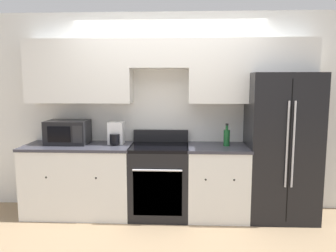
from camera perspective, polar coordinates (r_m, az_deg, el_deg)
ground_plane at (r=4.10m, az=-0.22°, el=-16.83°), size 12.00×12.00×0.00m
wall_back at (r=4.31m, az=0.25°, el=5.34°), size 8.00×0.39×2.60m
lower_cabinets_left at (r=4.43m, az=-15.17°, el=-8.94°), size 1.37×0.64×0.90m
lower_cabinets_right at (r=4.24m, az=8.54°, el=-9.48°), size 0.76×0.64×0.90m
oven_range at (r=4.23m, az=-1.50°, el=-9.39°), size 0.73×0.65×1.06m
refrigerator at (r=4.33m, az=18.96°, el=-3.34°), size 0.83×0.74×1.81m
microwave at (r=4.42m, az=-17.04°, el=-1.02°), size 0.52×0.38×0.30m
bottle at (r=4.15m, az=10.18°, el=-1.92°), size 0.08×0.08×0.28m
electric_kettle at (r=4.26m, az=-9.05°, el=-1.37°), size 0.19×0.25×0.28m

